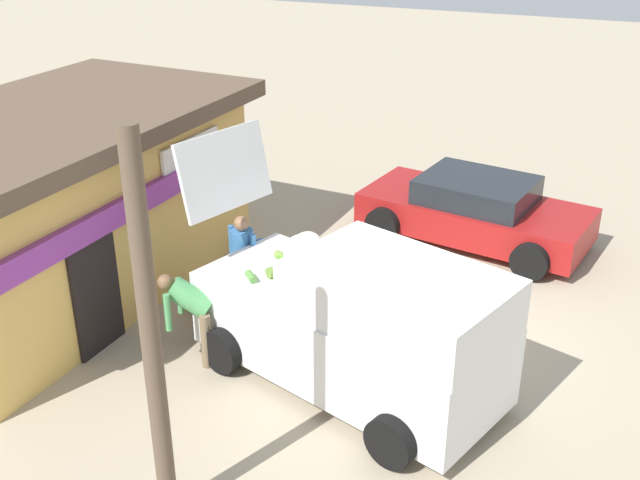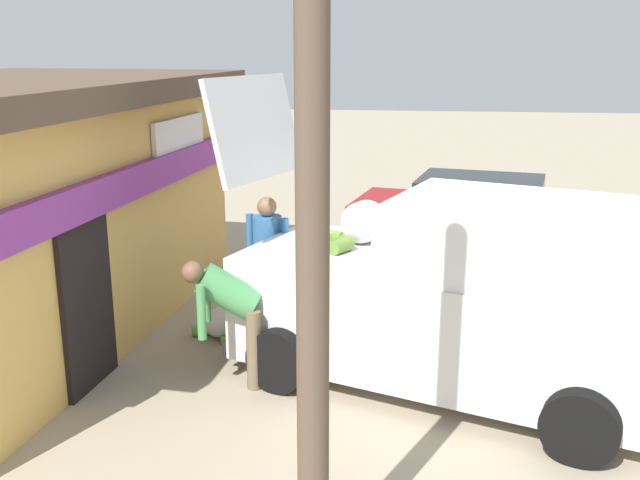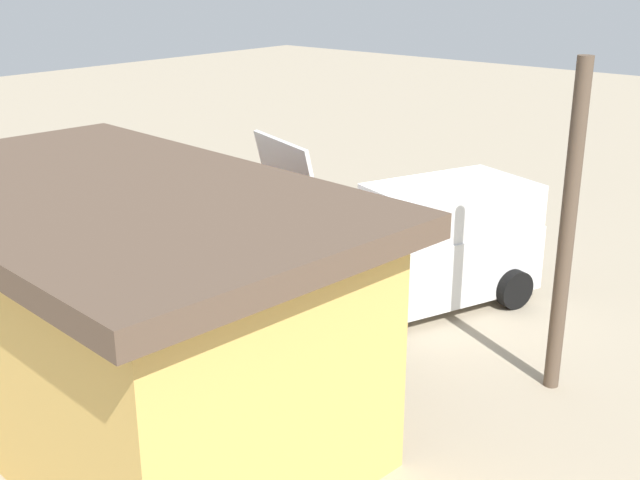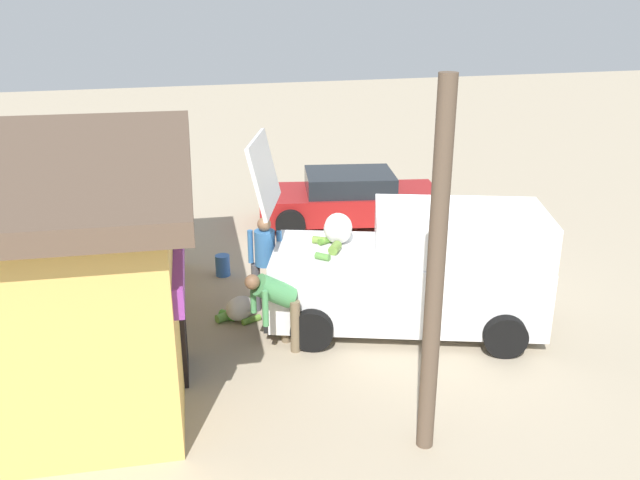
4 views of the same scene
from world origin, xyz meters
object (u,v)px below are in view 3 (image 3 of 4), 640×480
Objects in this scene: storefront_bar at (119,305)px; delivery_van at (419,248)px; customer_bending at (339,304)px; parked_sedan at (227,204)px; unloaded_banana_pile at (261,331)px; paint_bucket at (178,297)px; vendor_standing at (274,270)px.

delivery_van is at bearing -98.06° from storefront_bar.
delivery_van is 2.35m from customer_bending.
parked_sedan is (4.41, -5.85, -0.94)m from storefront_bar.
paint_bucket is (1.87, 0.02, 0.04)m from unloaded_banana_pile.
delivery_van is 4.03m from paint_bucket.
storefront_bar is at bearing 97.18° from vendor_standing.
paint_bucket is (1.71, 0.51, -0.76)m from vendor_standing.
delivery_van is 3.68× the size of customer_bending.
vendor_standing is 1.28× the size of customer_bending.
unloaded_banana_pile is (1.19, 0.39, -0.66)m from customer_bending.
unloaded_banana_pile is 1.87m from paint_bucket.
vendor_standing reaches higher than paint_bucket.
parked_sedan is at bearing -54.89° from paint_bucket.
storefront_bar is 3.15m from vendor_standing.
storefront_bar is 2.94m from unloaded_banana_pile.
parked_sedan is at bearing -6.04° from delivery_van.
vendor_standing is at bearing 145.37° from parked_sedan.
storefront_bar reaches higher than unloaded_banana_pile.
delivery_van is 11.75× the size of paint_bucket.
paint_bucket is at bearing 7.58° from customer_bending.
vendor_standing is 1.94m from paint_bucket.
customer_bending is 3.15m from paint_bucket.
storefront_bar is at bearing 126.98° from parked_sedan.
parked_sedan is 10.82× the size of paint_bucket.
paint_bucket is (3.07, 0.41, -0.62)m from customer_bending.
parked_sedan is at bearing -37.95° from unloaded_banana_pile.
parked_sedan is 4.90m from vendor_standing.
unloaded_banana_pile is at bearing 70.26° from delivery_van.
vendor_standing is (1.14, 2.23, -0.01)m from delivery_van.
customer_bending is at bearing 95.33° from delivery_van.
paint_bucket is at bearing 16.62° from vendor_standing.
storefront_bar is at bearing 81.94° from delivery_van.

